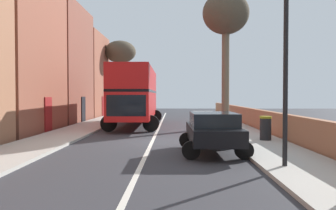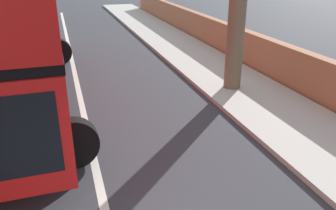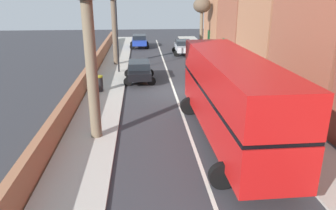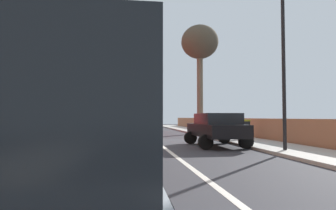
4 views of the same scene
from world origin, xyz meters
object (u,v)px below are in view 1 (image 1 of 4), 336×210
at_px(parked_car_white_left_0, 139,108).
at_px(street_tree_left_2, 120,53).
at_px(double_decker_bus, 136,93).
at_px(parked_car_black_right_1, 213,130).
at_px(street_tree_right_1, 226,17).
at_px(litter_bin_right, 266,128).
at_px(lamppost_right, 286,40).

relative_size(parked_car_white_left_0, street_tree_left_2, 0.49).
xyz_separation_m(double_decker_bus, parked_car_black_right_1, (4.20, -11.60, -1.46)).
xyz_separation_m(parked_car_black_right_1, street_tree_left_2, (-7.50, 25.77, 6.10)).
relative_size(double_decker_bus, street_tree_right_1, 1.23).
height_order(parked_car_white_left_0, parked_car_black_right_1, parked_car_white_left_0).
bearing_deg(litter_bin_right, street_tree_left_2, 114.41).
bearing_deg(double_decker_bus, parked_car_black_right_1, -70.09).
distance_m(double_decker_bus, lamppost_right, 15.72).
distance_m(parked_car_white_left_0, parked_car_black_right_1, 22.78).
relative_size(street_tree_right_1, lamppost_right, 1.45).
distance_m(parked_car_black_right_1, street_tree_right_1, 12.81).
bearing_deg(double_decker_bus, lamppost_right, -67.46).
distance_m(double_decker_bus, parked_car_black_right_1, 12.42).
relative_size(double_decker_bus, litter_bin_right, 10.08).
relative_size(street_tree_left_2, lamppost_right, 1.30).
bearing_deg(street_tree_left_2, parked_car_black_right_1, -73.77).
distance_m(parked_car_black_right_1, street_tree_left_2, 27.52).
distance_m(street_tree_left_2, litter_bin_right, 25.72).
height_order(parked_car_white_left_0, litter_bin_right, parked_car_white_left_0).
distance_m(street_tree_right_1, street_tree_left_2, 17.83).
distance_m(street_tree_right_1, litter_bin_right, 10.33).
xyz_separation_m(parked_car_white_left_0, parked_car_black_right_1, (5.00, -22.22, -0.01)).
bearing_deg(litter_bin_right, street_tree_right_1, 95.46).
height_order(parked_car_black_right_1, litter_bin_right, parked_car_black_right_1).
bearing_deg(parked_car_white_left_0, parked_car_black_right_1, -77.31).
relative_size(parked_car_white_left_0, litter_bin_right, 3.62).
bearing_deg(street_tree_left_2, lamppost_right, -72.01).
bearing_deg(parked_car_black_right_1, street_tree_left_2, 106.23).
distance_m(parked_car_white_left_0, litter_bin_right, 20.68).
xyz_separation_m(double_decker_bus, street_tree_right_1, (6.27, -0.86, 5.21)).
bearing_deg(double_decker_bus, litter_bin_right, -50.62).
relative_size(parked_car_white_left_0, street_tree_right_1, 0.44).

